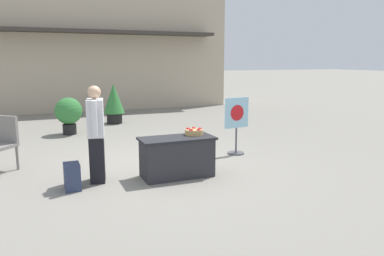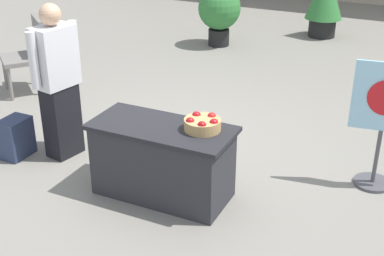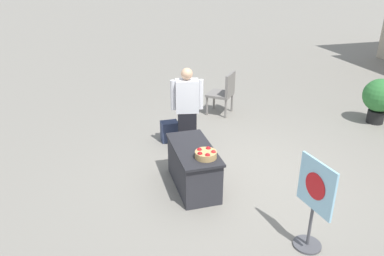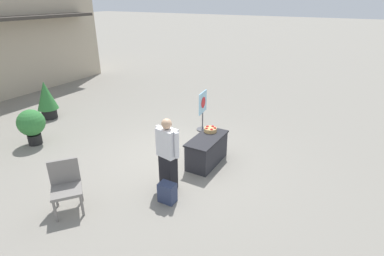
# 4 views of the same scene
# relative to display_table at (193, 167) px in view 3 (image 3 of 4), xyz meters

# --- Properties ---
(ground_plane) EXTENTS (120.00, 120.00, 0.00)m
(ground_plane) POSITION_rel_display_table_xyz_m (-0.22, 0.79, -0.35)
(ground_plane) COLOR gray
(display_table) EXTENTS (1.30, 0.60, 0.70)m
(display_table) POSITION_rel_display_table_xyz_m (0.00, 0.00, 0.00)
(display_table) COLOR #2D2D33
(display_table) RESTS_ON ground_plane
(apple_basket) EXTENTS (0.32, 0.32, 0.13)m
(apple_basket) POSITION_rel_display_table_xyz_m (0.36, 0.09, 0.41)
(apple_basket) COLOR tan
(apple_basket) RESTS_ON display_table
(person_visitor) EXTENTS (0.33, 0.60, 1.62)m
(person_visitor) POSITION_rel_display_table_xyz_m (-1.33, 0.25, 0.47)
(person_visitor) COLOR black
(person_visitor) RESTS_ON ground_plane
(backpack) EXTENTS (0.24, 0.34, 0.42)m
(backpack) POSITION_rel_display_table_xyz_m (-1.77, -0.00, -0.14)
(backpack) COLOR #2D3856
(backpack) RESTS_ON ground_plane
(poster_board) EXTENTS (0.60, 0.36, 1.23)m
(poster_board) POSITION_rel_display_table_xyz_m (1.75, 1.03, 0.32)
(poster_board) COLOR #4C4C51
(poster_board) RESTS_ON ground_plane
(patio_chair) EXTENTS (0.77, 0.77, 1.01)m
(patio_chair) POSITION_rel_display_table_xyz_m (-2.88, 1.57, 0.21)
(patio_chair) COLOR gray
(patio_chair) RESTS_ON ground_plane
(potted_plant_near_left) EXTENTS (0.73, 0.73, 1.02)m
(potted_plant_near_left) POSITION_rel_display_table_xyz_m (-1.44, 4.71, 0.25)
(potted_plant_near_left) COLOR black
(potted_plant_near_left) RESTS_ON ground_plane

